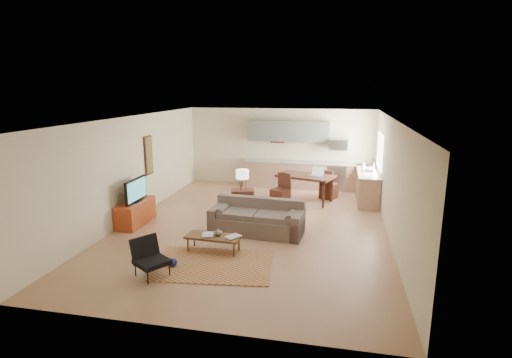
% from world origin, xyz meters
% --- Properties ---
extents(room, '(9.00, 9.00, 9.00)m').
position_xyz_m(room, '(0.00, 0.00, 1.35)').
color(room, '#A97656').
rests_on(room, ground).
extents(kitchen_counter_back, '(4.26, 0.64, 0.92)m').
position_xyz_m(kitchen_counter_back, '(0.90, 4.18, 0.46)').
color(kitchen_counter_back, '#A27B5E').
rests_on(kitchen_counter_back, ground).
extents(kitchen_counter_right, '(0.64, 2.26, 0.92)m').
position_xyz_m(kitchen_counter_right, '(2.93, 3.00, 0.46)').
color(kitchen_counter_right, '#A27B5E').
rests_on(kitchen_counter_right, ground).
extents(kitchen_range, '(0.62, 0.62, 0.90)m').
position_xyz_m(kitchen_range, '(2.00, 4.18, 0.45)').
color(kitchen_range, '#A5A8AD').
rests_on(kitchen_range, ground).
extents(kitchen_microwave, '(0.62, 0.40, 0.35)m').
position_xyz_m(kitchen_microwave, '(2.00, 4.20, 1.55)').
color(kitchen_microwave, '#A5A8AD').
rests_on(kitchen_microwave, room).
extents(upper_cabinets, '(2.80, 0.34, 0.70)m').
position_xyz_m(upper_cabinets, '(0.30, 4.33, 1.95)').
color(upper_cabinets, slate).
rests_on(upper_cabinets, room).
extents(window_right, '(0.02, 1.40, 1.05)m').
position_xyz_m(window_right, '(3.23, 3.00, 1.55)').
color(window_right, white).
rests_on(window_right, room).
extents(wall_art_left, '(0.06, 0.42, 1.10)m').
position_xyz_m(wall_art_left, '(-3.21, 0.90, 1.55)').
color(wall_art_left, olive).
rests_on(wall_art_left, room).
extents(triptych, '(1.70, 0.04, 0.50)m').
position_xyz_m(triptych, '(-0.10, 4.47, 1.75)').
color(triptych, beige).
rests_on(triptych, room).
extents(rug, '(2.48, 1.86, 0.02)m').
position_xyz_m(rug, '(-0.31, -2.38, 0.01)').
color(rug, '#994A29').
rests_on(rug, floor).
extents(sofa, '(2.36, 1.16, 0.80)m').
position_xyz_m(sofa, '(0.18, -0.48, 0.40)').
color(sofa, '#63534C').
rests_on(sofa, floor).
extents(coffee_table, '(1.20, 0.53, 0.35)m').
position_xyz_m(coffee_table, '(-0.50, -1.73, 0.18)').
color(coffee_table, '#52341B').
rests_on(coffee_table, floor).
extents(book_a, '(0.40, 0.43, 0.03)m').
position_xyz_m(book_a, '(-0.74, -1.76, 0.36)').
color(book_a, maroon).
rests_on(book_a, coffee_table).
extents(book_b, '(0.54, 0.55, 0.02)m').
position_xyz_m(book_b, '(-0.17, -1.66, 0.36)').
color(book_b, navy).
rests_on(book_b, coffee_table).
extents(vase, '(0.22, 0.22, 0.17)m').
position_xyz_m(vase, '(-0.41, -1.69, 0.44)').
color(vase, black).
rests_on(vase, coffee_table).
extents(armchair, '(0.87, 0.87, 0.72)m').
position_xyz_m(armchair, '(-1.26, -3.06, 0.36)').
color(armchair, black).
rests_on(armchair, floor).
extents(tv_credenza, '(0.50, 1.29, 0.60)m').
position_xyz_m(tv_credenza, '(-2.98, -0.45, 0.30)').
color(tv_credenza, '#9B3917').
rests_on(tv_credenza, floor).
extents(tv, '(0.10, 1.00, 0.60)m').
position_xyz_m(tv, '(-2.93, -0.45, 0.90)').
color(tv, black).
rests_on(tv, tv_credenza).
extents(console_table, '(0.70, 0.56, 0.71)m').
position_xyz_m(console_table, '(-0.48, 0.82, 0.36)').
color(console_table, '#3C1D15').
rests_on(console_table, floor).
extents(table_lamp, '(0.45, 0.45, 0.57)m').
position_xyz_m(table_lamp, '(-0.48, 0.82, 1.00)').
color(table_lamp, beige).
rests_on(table_lamp, console_table).
extents(dining_table, '(1.86, 1.41, 0.84)m').
position_xyz_m(dining_table, '(1.08, 2.48, 0.42)').
color(dining_table, '#3C1D15').
rests_on(dining_table, floor).
extents(dining_chair_near, '(0.62, 0.63, 0.95)m').
position_xyz_m(dining_chair_near, '(0.39, 1.96, 0.48)').
color(dining_chair_near, '#3C1D15').
rests_on(dining_chair_near, floor).
extents(dining_chair_far, '(0.61, 0.62, 0.94)m').
position_xyz_m(dining_chair_far, '(1.77, 3.00, 0.47)').
color(dining_chair_far, '#3C1D15').
rests_on(dining_chair_far, floor).
extents(laptop, '(0.42, 0.36, 0.26)m').
position_xyz_m(laptop, '(1.41, 2.37, 0.97)').
color(laptop, '#A5A8AD').
rests_on(laptop, dining_table).
extents(soap_bottle, '(0.11, 0.11, 0.19)m').
position_xyz_m(soap_bottle, '(2.83, 3.52, 1.02)').
color(soap_bottle, beige).
rests_on(soap_bottle, kitchen_counter_right).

